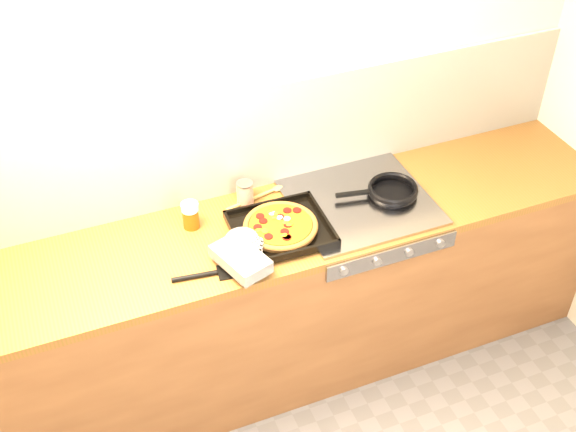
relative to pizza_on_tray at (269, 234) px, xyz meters
name	(u,v)px	position (x,y,z in m)	size (l,w,h in m)	color
room_shell	(240,143)	(0.01, 0.38, 0.21)	(3.20, 3.20, 3.20)	white
counter_run	(266,302)	(0.01, 0.09, -0.49)	(3.20, 0.62, 0.90)	brown
stovetop	(360,202)	(0.46, 0.09, -0.04)	(0.60, 0.56, 0.02)	gray
pizza_on_tray	(269,234)	(0.00, 0.00, 0.00)	(0.53, 0.45, 0.07)	black
frying_pan	(392,190)	(0.61, 0.08, -0.01)	(0.39, 0.26, 0.04)	black
tomato_can	(245,193)	(0.00, 0.29, 0.01)	(0.08, 0.08, 0.11)	#A21E0D
juice_glass	(191,215)	(-0.27, 0.22, 0.02)	(0.09, 0.09, 0.12)	#CA410B
wooden_spoon	(261,195)	(0.07, 0.29, -0.03)	(0.30, 0.09, 0.02)	#AE8A49
black_spatula	(209,274)	(-0.29, -0.10, -0.04)	(0.29, 0.10, 0.02)	black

